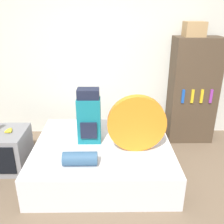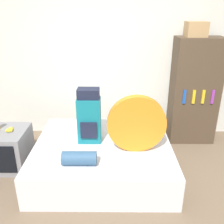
{
  "view_description": "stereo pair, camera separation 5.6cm",
  "coord_description": "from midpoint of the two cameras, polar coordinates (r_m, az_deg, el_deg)",
  "views": [
    {
      "loc": [
        -0.01,
        -2.28,
        2.08
      ],
      "look_at": [
        0.02,
        0.62,
        0.87
      ],
      "focal_mm": 40.0,
      "sensor_mm": 36.0,
      "label": 1
    },
    {
      "loc": [
        0.04,
        -2.28,
        2.08
      ],
      "look_at": [
        0.02,
        0.62,
        0.87
      ],
      "focal_mm": 40.0,
      "sensor_mm": 36.0,
      "label": 2
    }
  ],
  "objects": [
    {
      "name": "cardboard_box",
      "position": [
        4.07,
        19.04,
        17.47
      ],
      "size": [
        0.3,
        0.27,
        0.21
      ],
      "color": "#A88456",
      "rests_on": "bookshelf"
    },
    {
      "name": "wall_back",
      "position": [
        4.19,
        0.19,
        11.85
      ],
      "size": [
        8.0,
        0.05,
        2.6
      ],
      "color": "silver",
      "rests_on": "ground_plane"
    },
    {
      "name": "bed",
      "position": [
        3.45,
        -1.59,
        -10.2
      ],
      "size": [
        1.79,
        1.57,
        0.42
      ],
      "color": "silver",
      "rests_on": "ground_plane"
    },
    {
      "name": "banana_bunch",
      "position": [
        3.67,
        -21.84,
        -3.7
      ],
      "size": [
        0.11,
        0.14,
        0.03
      ],
      "color": "yellow",
      "rests_on": "television"
    },
    {
      "name": "ground_plane",
      "position": [
        3.09,
        0.01,
        -19.8
      ],
      "size": [
        16.0,
        16.0,
        0.0
      ],
      "primitive_type": "plane",
      "color": "brown"
    },
    {
      "name": "sleeping_roll",
      "position": [
        2.9,
        -6.92,
        -10.46
      ],
      "size": [
        0.39,
        0.16,
        0.16
      ],
      "color": "#33567A",
      "rests_on": "bed"
    },
    {
      "name": "backpack",
      "position": [
        3.26,
        -4.77,
        -1.1
      ],
      "size": [
        0.3,
        0.23,
        0.73
      ],
      "color": "#14707F",
      "rests_on": "bed"
    },
    {
      "name": "television",
      "position": [
        3.82,
        -22.83,
        -7.69
      ],
      "size": [
        0.63,
        0.61,
        0.54
      ],
      "color": "gray",
      "rests_on": "ground_plane"
    },
    {
      "name": "bookshelf",
      "position": [
        4.25,
        18.61,
        4.49
      ],
      "size": [
        0.72,
        0.46,
        1.69
      ],
      "color": "#473828",
      "rests_on": "ground_plane"
    },
    {
      "name": "tent_bag",
      "position": [
        3.05,
        6.14,
        -2.72
      ],
      "size": [
        0.72,
        0.1,
        0.72
      ],
      "color": "orange",
      "rests_on": "bed"
    }
  ]
}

